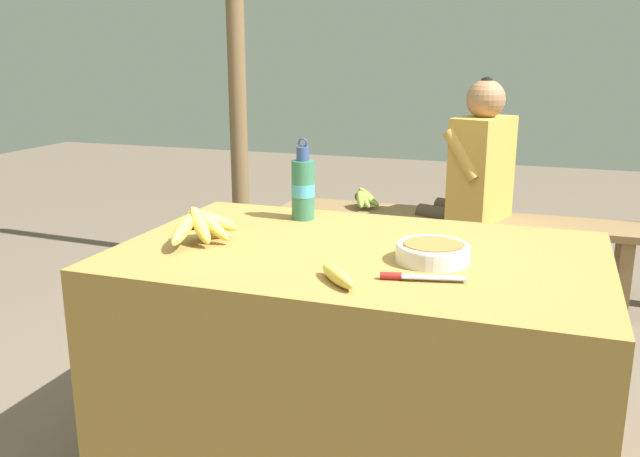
{
  "coord_description": "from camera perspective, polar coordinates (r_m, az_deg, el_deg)",
  "views": [
    {
      "loc": [
        0.52,
        -1.85,
        1.25
      ],
      "look_at": [
        -0.14,
        0.05,
        0.72
      ],
      "focal_mm": 38.0,
      "sensor_mm": 36.0,
      "label": 1
    }
  ],
  "objects": [
    {
      "name": "seated_vendor",
      "position": [
        3.45,
        12.73,
        4.42
      ],
      "size": [
        0.47,
        0.43,
        1.13
      ],
      "rotation": [
        0.0,
        0.0,
        2.8
      ],
      "color": "#473828",
      "rests_on": "ground_plane"
    },
    {
      "name": "wooden_bench",
      "position": [
        3.54,
        11.15,
        0.07
      ],
      "size": [
        1.83,
        0.32,
        0.44
      ],
      "color": "brown",
      "rests_on": "ground_plane"
    },
    {
      "name": "banana_bunch_green",
      "position": [
        3.6,
        3.77,
        2.61
      ],
      "size": [
        0.15,
        0.23,
        0.12
      ],
      "color": "#4C381E",
      "rests_on": "wooden_bench"
    },
    {
      "name": "water_bottle",
      "position": [
        2.34,
        -1.44,
        3.43
      ],
      "size": [
        0.08,
        0.08,
        0.28
      ],
      "color": "#337556",
      "rests_on": "market_counter"
    },
    {
      "name": "ground_plane",
      "position": [
        2.29,
        3.08,
        -18.38
      ],
      "size": [
        12.0,
        12.0,
        0.0
      ],
      "primitive_type": "plane",
      "color": "brown"
    },
    {
      "name": "loose_banana_front",
      "position": [
        1.71,
        1.51,
        -4.01
      ],
      "size": [
        0.15,
        0.16,
        0.04
      ],
      "rotation": [
        0.0,
        0.0,
        -0.84
      ],
      "color": "#E0C64C",
      "rests_on": "market_counter"
    },
    {
      "name": "support_post_near",
      "position": [
        3.98,
        -7.05,
        13.82
      ],
      "size": [
        0.1,
        0.1,
        2.39
      ],
      "color": "brown",
      "rests_on": "ground_plane"
    },
    {
      "name": "knife",
      "position": [
        1.75,
        7.6,
        -4.03
      ],
      "size": [
        0.22,
        0.07,
        0.02
      ],
      "rotation": [
        0.0,
        0.0,
        0.22
      ],
      "color": "#BCBCC1",
      "rests_on": "market_counter"
    },
    {
      "name": "market_counter",
      "position": [
        2.13,
        3.21,
        -10.65
      ],
      "size": [
        1.41,
        0.9,
        0.68
      ],
      "color": "olive",
      "rests_on": "ground_plane"
    },
    {
      "name": "serving_bowl",
      "position": [
        1.91,
        9.47,
        -1.89
      ],
      "size": [
        0.21,
        0.21,
        0.05
      ],
      "color": "white",
      "rests_on": "market_counter"
    },
    {
      "name": "banana_bunch_ripe",
      "position": [
        2.09,
        -9.88,
        0.44
      ],
      "size": [
        0.16,
        0.3,
        0.12
      ],
      "color": "#4C381E",
      "rests_on": "market_counter"
    }
  ]
}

